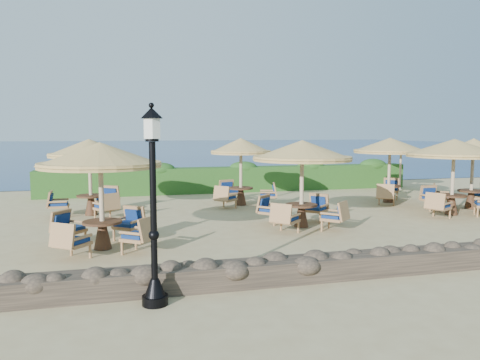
# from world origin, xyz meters

# --- Properties ---
(ground) EXTENTS (120.00, 120.00, 0.00)m
(ground) POSITION_xyz_m (0.00, 0.00, 0.00)
(ground) COLOR tan
(ground) RESTS_ON ground
(sea) EXTENTS (160.00, 160.00, 0.00)m
(sea) POSITION_xyz_m (0.00, 70.00, 0.00)
(sea) COLOR navy
(sea) RESTS_ON ground
(hedge) EXTENTS (18.00, 0.90, 1.20)m
(hedge) POSITION_xyz_m (0.00, 7.20, 0.60)
(hedge) COLOR #1D4716
(hedge) RESTS_ON ground
(stone_wall) EXTENTS (15.00, 0.65, 0.44)m
(stone_wall) POSITION_xyz_m (0.00, -6.20, 0.22)
(stone_wall) COLOR #4F4031
(stone_wall) RESTS_ON ground
(lamp_post) EXTENTS (0.44, 0.44, 3.31)m
(lamp_post) POSITION_xyz_m (-4.80, -6.80, 1.55)
(lamp_post) COLOR black
(lamp_post) RESTS_ON ground
(extra_parasol) EXTENTS (2.30, 2.30, 2.41)m
(extra_parasol) POSITION_xyz_m (7.80, 5.20, 2.17)
(extra_parasol) COLOR #C6AE8B
(extra_parasol) RESTS_ON ground
(cafe_set_0) EXTENTS (3.01, 3.01, 2.65)m
(cafe_set_0) POSITION_xyz_m (-5.77, -2.67, 1.87)
(cafe_set_0) COLOR #C6AE8B
(cafe_set_0) RESTS_ON ground
(cafe_set_1) EXTENTS (3.02, 3.02, 2.65)m
(cafe_set_1) POSITION_xyz_m (0.02, -1.41, 1.88)
(cafe_set_1) COLOR #C6AE8B
(cafe_set_1) RESTS_ON ground
(cafe_set_2) EXTENTS (3.22, 3.22, 2.65)m
(cafe_set_2) POSITION_xyz_m (5.92, -0.77, 1.99)
(cafe_set_2) COLOR #C6AE8B
(cafe_set_2) RESTS_ON ground
(cafe_set_3) EXTENTS (2.80, 2.79, 2.65)m
(cafe_set_3) POSITION_xyz_m (-6.31, 2.33, 1.91)
(cafe_set_3) COLOR #C6AE8B
(cafe_set_3) RESTS_ON ground
(cafe_set_4) EXTENTS (2.71, 2.65, 2.65)m
(cafe_set_4) POSITION_xyz_m (-0.69, 3.15, 1.80)
(cafe_set_4) COLOR #C6AE8B
(cafe_set_4) RESTS_ON ground
(cafe_set_5) EXTENTS (2.93, 2.93, 2.65)m
(cafe_set_5) POSITION_xyz_m (5.38, 2.33, 2.03)
(cafe_set_5) COLOR #C6AE8B
(cafe_set_5) RESTS_ON ground
(cafe_set_6) EXTENTS (2.74, 2.58, 2.65)m
(cafe_set_6) POSITION_xyz_m (7.50, 0.14, 1.74)
(cafe_set_6) COLOR #C6AE8B
(cafe_set_6) RESTS_ON ground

